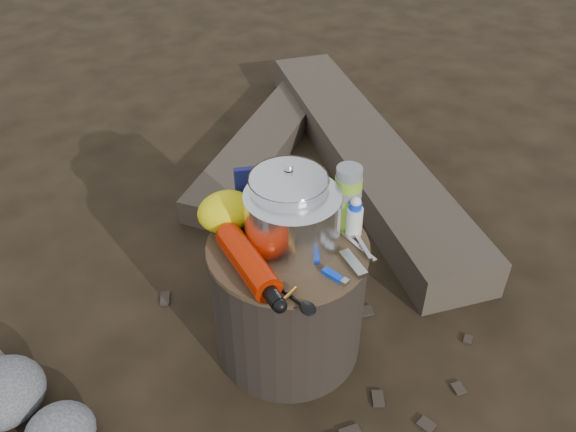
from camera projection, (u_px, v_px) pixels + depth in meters
name	position (u px, v px, depth m)	size (l,w,h in m)	color
ground	(288.00, 343.00, 1.73)	(60.00, 60.00, 0.00)	black
stump	(288.00, 297.00, 1.61)	(0.42, 0.42, 0.39)	black
log_main	(362.00, 152.00, 2.44)	(0.28, 1.69, 0.14)	#3B3127
log_small	(268.00, 139.00, 2.56)	(0.22, 1.21, 0.10)	#3B3127
foil_windscreen	(292.00, 219.00, 1.46)	(0.24, 0.24, 0.15)	white
camping_pot	(289.00, 201.00, 1.48)	(0.20, 0.20, 0.20)	silver
fuel_bottle	(248.00, 262.00, 1.39)	(0.07, 0.29, 0.07)	#BE1D02
thermos	(348.00, 197.00, 1.51)	(0.07, 0.07, 0.18)	#83BE2A
travel_mug	(296.00, 186.00, 1.59)	(0.08, 0.08, 0.12)	black
stuff_sack	(226.00, 211.00, 1.52)	(0.15, 0.12, 0.10)	yellow
food_pouch	(254.00, 190.00, 1.57)	(0.10, 0.02, 0.13)	#101453
lighter	(333.00, 275.00, 1.40)	(0.02, 0.07, 0.01)	#0C3AE5
multitool	(353.00, 264.00, 1.43)	(0.03, 0.10, 0.01)	#B9BABF
pot_grabber	(358.00, 245.00, 1.48)	(0.04, 0.14, 0.01)	#B9BABF
spork	(287.00, 293.00, 1.35)	(0.03, 0.14, 0.01)	black
squeeze_bottle	(354.00, 218.00, 1.50)	(0.04, 0.04, 0.10)	silver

